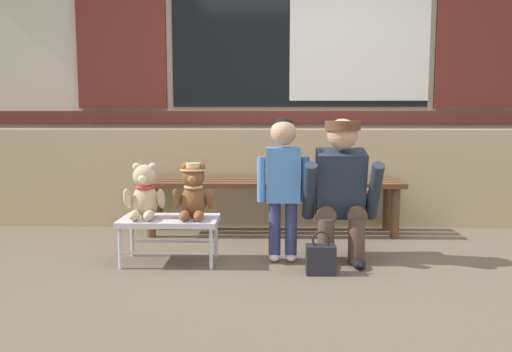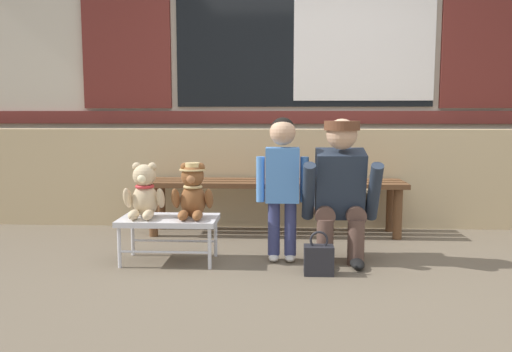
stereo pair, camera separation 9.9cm
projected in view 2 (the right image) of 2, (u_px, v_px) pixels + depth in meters
The scene contains 10 objects.
ground_plane at pixel (314, 273), 3.22m from camera, with size 60.00×60.00×0.00m, color brown.
brick_low_wall at pixel (305, 177), 4.58m from camera, with size 7.25×0.25×0.85m, color tan.
shop_facade at pixel (304, 41), 4.95m from camera, with size 7.39×0.26×3.33m.
wooden_bench_long at pixel (274, 189), 4.24m from camera, with size 2.10×0.40×0.44m.
small_display_bench at pixel (169, 222), 3.44m from camera, with size 0.64×0.36×0.30m.
teddy_bear_plain at pixel (144, 193), 3.42m from camera, with size 0.28×0.26×0.36m.
teddy_bear_with_hat at pixel (193, 192), 3.41m from camera, with size 0.28×0.27×0.36m.
child_standing at pixel (282, 173), 3.43m from camera, with size 0.35×0.18×0.96m.
adult_crouching at pixel (341, 190), 3.43m from camera, with size 0.50×0.49×0.95m.
handbag_on_ground at pixel (319, 259), 3.18m from camera, with size 0.18×0.11×0.27m.
Camera 2 is at (-0.20, -3.14, 0.97)m, focal length 36.50 mm.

